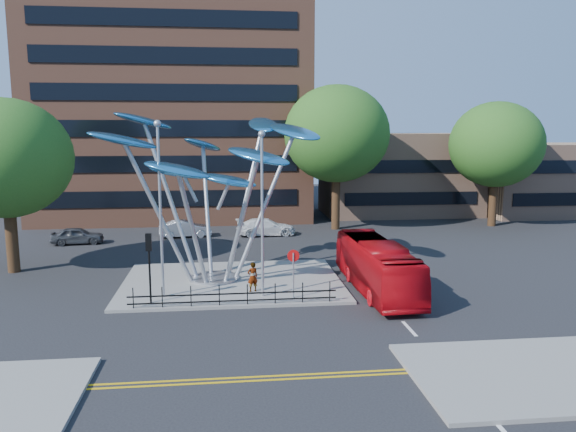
{
  "coord_description": "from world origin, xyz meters",
  "views": [
    {
      "loc": [
        -1.3,
        -24.41,
        8.6
      ],
      "look_at": [
        1.9,
        4.0,
        4.06
      ],
      "focal_mm": 35.0,
      "sensor_mm": 36.0,
      "label": 1
    }
  ],
  "objects": [
    {
      "name": "double_yellow_near",
      "position": [
        0.0,
        -6.0,
        0.01
      ],
      "size": [
        40.0,
        0.12,
        0.01
      ],
      "primitive_type": "cube",
      "color": "gold",
      "rests_on": "ground"
    },
    {
      "name": "low_building_far",
      "position": [
        30.0,
        28.0,
        3.5
      ],
      "size": [
        12.0,
        8.0,
        7.0
      ],
      "primitive_type": "cube",
      "color": "tan",
      "rests_on": "ground"
    },
    {
      "name": "pedestrian_railing_front",
      "position": [
        -1.0,
        1.7,
        0.55
      ],
      "size": [
        10.0,
        0.06,
        1.0
      ],
      "color": "black",
      "rests_on": "traffic_island"
    },
    {
      "name": "street_lamp_right",
      "position": [
        0.5,
        3.0,
        5.09
      ],
      "size": [
        0.36,
        0.36,
        8.3
      ],
      "color": "#9EA0A5",
      "rests_on": "traffic_island"
    },
    {
      "name": "brick_tower",
      "position": [
        -6.0,
        32.0,
        15.0
      ],
      "size": [
        25.0,
        15.0,
        30.0
      ],
      "primitive_type": "cube",
      "color": "brown",
      "rests_on": "ground"
    },
    {
      "name": "ground",
      "position": [
        0.0,
        0.0,
        0.0
      ],
      "size": [
        120.0,
        120.0,
        0.0
      ],
      "primitive_type": "plane",
      "color": "black",
      "rests_on": "ground"
    },
    {
      "name": "traffic_light_island",
      "position": [
        -5.0,
        2.5,
        2.61
      ],
      "size": [
        0.28,
        0.18,
        3.42
      ],
      "color": "black",
      "rests_on": "traffic_island"
    },
    {
      "name": "parked_car_right",
      "position": [
        1.88,
        19.77,
        0.68
      ],
      "size": [
        4.81,
        2.2,
        1.36
      ],
      "primitive_type": "imported",
      "rotation": [
        0.0,
        0.0,
        1.63
      ],
      "color": "silver",
      "rests_on": "ground"
    },
    {
      "name": "leaf_sculpture",
      "position": [
        -2.07,
        6.68,
        6.87
      ],
      "size": [
        12.72,
        9.54,
        9.51
      ],
      "color": "#9EA0A5",
      "rests_on": "traffic_island"
    },
    {
      "name": "no_entry_sign_island",
      "position": [
        2.0,
        2.52,
        1.82
      ],
      "size": [
        0.6,
        0.1,
        2.45
      ],
      "color": "#9EA0A5",
      "rests_on": "traffic_island"
    },
    {
      "name": "tree_right",
      "position": [
        8.0,
        22.0,
        8.04
      ],
      "size": [
        8.8,
        8.8,
        12.11
      ],
      "color": "black",
      "rests_on": "ground"
    },
    {
      "name": "parked_car_left",
      "position": [
        -12.29,
        18.0,
        0.64
      ],
      "size": [
        3.89,
        1.94,
        1.27
      ],
      "primitive_type": "imported",
      "rotation": [
        0.0,
        0.0,
        1.69
      ],
      "color": "#45484D",
      "rests_on": "ground"
    },
    {
      "name": "double_yellow_far",
      "position": [
        0.0,
        -6.3,
        0.01
      ],
      "size": [
        40.0,
        0.12,
        0.01
      ],
      "primitive_type": "cube",
      "color": "gold",
      "rests_on": "ground"
    },
    {
      "name": "tree_far",
      "position": [
        22.0,
        22.0,
        7.11
      ],
      "size": [
        8.0,
        8.0,
        10.81
      ],
      "color": "black",
      "rests_on": "ground"
    },
    {
      "name": "red_bus",
      "position": [
        6.6,
        3.77,
        1.34
      ],
      "size": [
        2.45,
        9.68,
        2.69
      ],
      "primitive_type": "imported",
      "rotation": [
        0.0,
        0.0,
        0.02
      ],
      "color": "#B20810",
      "rests_on": "ground"
    },
    {
      "name": "low_building_near",
      "position": [
        16.0,
        30.0,
        4.0
      ],
      "size": [
        15.0,
        8.0,
        8.0
      ],
      "primitive_type": "cube",
      "color": "tan",
      "rests_on": "ground"
    },
    {
      "name": "tree_left",
      "position": [
        -14.0,
        10.0,
        6.79
      ],
      "size": [
        7.6,
        7.6,
        10.32
      ],
      "color": "black",
      "rests_on": "ground"
    },
    {
      "name": "parked_car_mid",
      "position": [
        -4.51,
        19.78,
        0.67
      ],
      "size": [
        4.22,
        1.97,
        1.34
      ],
      "primitive_type": "imported",
      "rotation": [
        0.0,
        0.0,
        1.71
      ],
      "color": "#B3B6BC",
      "rests_on": "ground"
    },
    {
      "name": "street_lamp_left",
      "position": [
        -4.5,
        3.5,
        5.36
      ],
      "size": [
        0.36,
        0.36,
        8.8
      ],
      "color": "#9EA0A5",
      "rests_on": "traffic_island"
    },
    {
      "name": "traffic_island",
      "position": [
        -1.0,
        6.0,
        0.07
      ],
      "size": [
        12.0,
        9.0,
        0.15
      ],
      "primitive_type": "cube",
      "color": "slate",
      "rests_on": "ground"
    },
    {
      "name": "pedestrian",
      "position": [
        0.03,
        3.83,
        0.93
      ],
      "size": [
        0.66,
        0.53,
        1.55
      ],
      "primitive_type": "imported",
      "rotation": [
        0.0,
        0.0,
        3.46
      ],
      "color": "gray",
      "rests_on": "traffic_island"
    }
  ]
}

